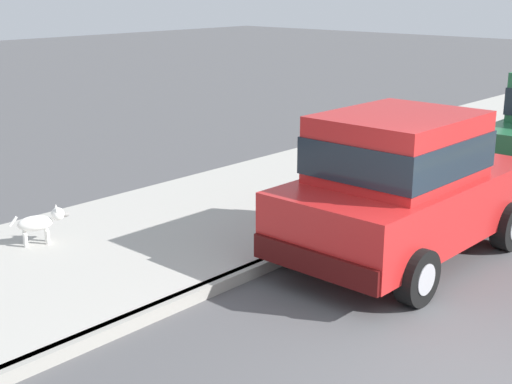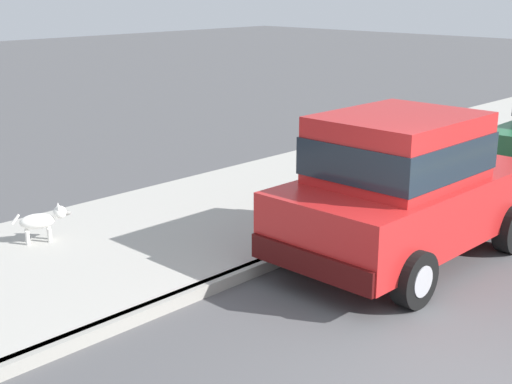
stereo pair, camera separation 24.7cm
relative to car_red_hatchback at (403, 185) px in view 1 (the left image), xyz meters
The scene contains 4 objects.
curb 2.62m from the car_red_hatchback, 113.90° to the right, with size 0.16×64.00×0.14m, color gray.
sidewalk 3.70m from the car_red_hatchback, 141.24° to the right, with size 3.60×64.00×0.14m, color #A8A59E.
car_red_hatchback is the anchor object (origin of this frame).
dog_white 4.61m from the car_red_hatchback, 139.94° to the right, with size 0.40×0.70×0.49m.
Camera 1 is at (2.13, -5.24, 3.35)m, focal length 49.97 mm.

